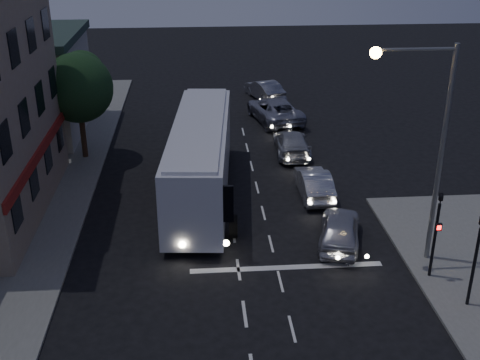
{
  "coord_description": "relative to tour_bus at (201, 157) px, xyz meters",
  "views": [
    {
      "loc": [
        -1.58,
        -19.05,
        13.43
      ],
      "look_at": [
        0.38,
        6.12,
        2.2
      ],
      "focal_mm": 45.0,
      "sensor_mm": 36.0,
      "label": 1
    }
  ],
  "objects": [
    {
      "name": "ground",
      "position": [
        1.37,
        -9.29,
        -2.15
      ],
      "size": [
        120.0,
        120.0,
        0.0
      ],
      "primitive_type": "plane",
      "color": "black"
    },
    {
      "name": "road_markings",
      "position": [
        2.66,
        -5.98,
        -2.14
      ],
      "size": [
        8.0,
        30.55,
        0.01
      ],
      "color": "silver",
      "rests_on": "ground"
    },
    {
      "name": "tour_bus",
      "position": [
        0.0,
        0.0,
        0.0
      ],
      "size": [
        3.76,
        13.12,
        3.97
      ],
      "rotation": [
        0.0,
        0.0,
        -0.08
      ],
      "color": "silver",
      "rests_on": "ground"
    },
    {
      "name": "car_suv",
      "position": [
        5.99,
        -5.49,
        -1.42
      ],
      "size": [
        2.82,
        4.6,
        1.46
      ],
      "primitive_type": "imported",
      "rotation": [
        0.0,
        0.0,
        2.87
      ],
      "color": "#B6B5C0",
      "rests_on": "ground"
    },
    {
      "name": "car_sedan_a",
      "position": [
        5.79,
        -0.5,
        -1.45
      ],
      "size": [
        1.5,
        4.26,
        1.4
      ],
      "primitive_type": "imported",
      "rotation": [
        0.0,
        0.0,
        3.15
      ],
      "color": "silver",
      "rests_on": "ground"
    },
    {
      "name": "car_sedan_b",
      "position": [
        5.57,
        5.44,
        -1.44
      ],
      "size": [
        2.18,
        4.93,
        1.41
      ],
      "primitive_type": "imported",
      "rotation": [
        0.0,
        0.0,
        3.1
      ],
      "color": "#B1B2B5",
      "rests_on": "ground"
    },
    {
      "name": "car_sedan_c",
      "position": [
        5.36,
        11.78,
        -1.32
      ],
      "size": [
        3.94,
        6.38,
        1.65
      ],
      "primitive_type": "imported",
      "rotation": [
        0.0,
        0.0,
        3.36
      ],
      "color": "#9798A9",
      "rests_on": "ground"
    },
    {
      "name": "car_extra",
      "position": [
        5.28,
        17.3,
        -1.39
      ],
      "size": [
        2.94,
        4.84,
        1.51
      ],
      "primitive_type": "imported",
      "rotation": [
        0.0,
        0.0,
        3.46
      ],
      "color": "gray",
      "rests_on": "ground"
    },
    {
      "name": "traffic_signal_main",
      "position": [
        8.97,
        -8.51,
        0.27
      ],
      "size": [
        0.25,
        0.35,
        4.1
      ],
      "color": "black",
      "rests_on": "sidewalk_near"
    },
    {
      "name": "traffic_signal_side",
      "position": [
        9.67,
        -10.49,
        0.27
      ],
      "size": [
        0.18,
        0.15,
        4.1
      ],
      "color": "black",
      "rests_on": "sidewalk_near"
    },
    {
      "name": "streetlight",
      "position": [
        8.71,
        -7.09,
        3.59
      ],
      "size": [
        3.32,
        0.44,
        9.0
      ],
      "color": "slate",
      "rests_on": "sidewalk_near"
    },
    {
      "name": "low_building_north",
      "position": [
        -12.13,
        10.71,
        1.24
      ],
      "size": [
        9.4,
        9.4,
        6.5
      ],
      "color": "#B2AA9D",
      "rests_on": "sidewalk_far"
    },
    {
      "name": "street_tree",
      "position": [
        -6.84,
        5.73,
        2.35
      ],
      "size": [
        4.0,
        4.0,
        6.2
      ],
      "color": "black",
      "rests_on": "sidewalk_far"
    }
  ]
}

